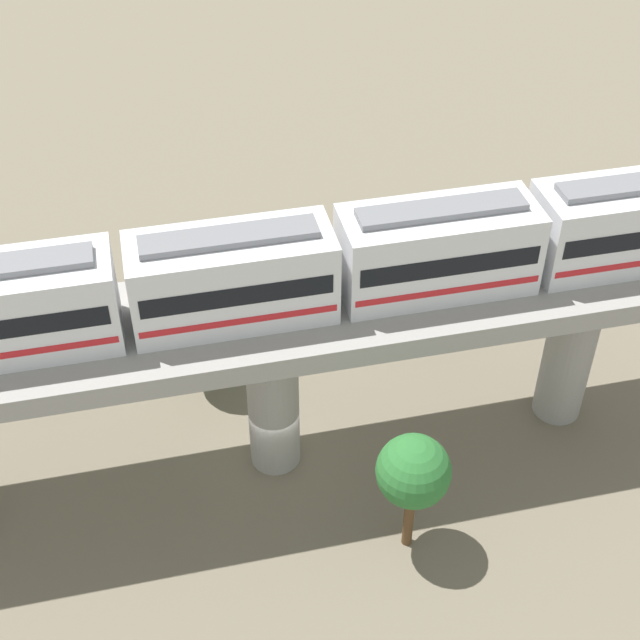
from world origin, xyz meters
The scene contains 7 objects.
ground_plane centered at (0.00, 0.00, 0.00)m, with size 120.00×120.00×0.00m, color #706654.
viaduct centered at (0.00, 0.00, 5.80)m, with size 5.20×35.80×7.40m.
train centered at (0.00, -2.33, 8.94)m, with size 2.64×27.45×3.24m.
parked_car_black centered at (7.26, -8.34, 0.74)m, with size 2.39×4.42×1.76m.
parked_car_white centered at (6.62, 8.40, 0.74)m, with size 2.70×4.50×1.76m.
tree_near_viaduct centered at (4.93, 1.75, 3.34)m, with size 3.15×3.15×4.94m.
tree_mid_lot centered at (-4.92, -3.77, 3.73)m, with size 2.51×2.51×5.05m.
Camera 1 is at (-23.24, 3.54, 26.67)m, focal length 50.95 mm.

